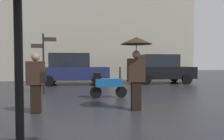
% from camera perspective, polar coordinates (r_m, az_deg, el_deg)
% --- Properties ---
extents(pedestrian_with_umbrella, '(0.93, 0.93, 2.15)m').
position_cam_1_polar(pedestrian_with_umbrella, '(5.86, 6.93, 4.00)').
color(pedestrian_with_umbrella, black).
rests_on(pedestrian_with_umbrella, ground).
extents(pedestrian_with_bag, '(0.51, 0.24, 1.67)m').
position_cam_1_polar(pedestrian_with_bag, '(5.90, -20.83, -2.52)').
color(pedestrian_with_bag, black).
rests_on(pedestrian_with_bag, ground).
extents(parked_scooter, '(1.48, 0.32, 1.23)m').
position_cam_1_polar(parked_scooter, '(7.92, -1.31, -4.00)').
color(parked_scooter, black).
rests_on(parked_scooter, ground).
extents(parked_car_left, '(4.23, 1.95, 1.92)m').
position_cam_1_polar(parked_car_left, '(13.82, 13.62, 0.34)').
color(parked_car_left, black).
rests_on(parked_car_left, ground).
extents(parked_car_right, '(4.41, 1.86, 1.97)m').
position_cam_1_polar(parked_car_right, '(12.92, -11.24, 0.30)').
color(parked_car_right, '#1E234C').
rests_on(parked_car_right, ground).
extents(street_signpost, '(1.08, 0.08, 2.69)m').
position_cam_1_polar(street_signpost, '(9.37, -18.96, 3.47)').
color(street_signpost, black).
rests_on(street_signpost, ground).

